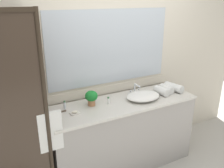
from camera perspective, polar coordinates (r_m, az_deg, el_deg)
The scene contains 13 objects.
ground_plane at distance 3.30m, azimuth 2.42°, elevation -18.64°, with size 8.00×8.00×0.00m, color #B7B2A8.
wall_back_with_mirror at distance 2.98m, azimuth -0.56°, elevation 5.27°, with size 4.40×0.06×2.60m.
vanity_cabinet at distance 3.05m, azimuth 2.46°, elevation -11.92°, with size 1.80×0.58×0.90m.
shower_enclosure at distance 2.28m, azimuth -23.62°, elevation -9.05°, with size 1.20×0.59×2.00m.
sink_basin at distance 2.91m, azimuth 7.43°, elevation -2.83°, with size 0.42×0.33×0.08m, color white.
faucet at distance 3.04m, azimuth 5.52°, elevation -1.59°, with size 0.17×0.14×0.14m.
potted_plant at distance 2.71m, azimuth -4.95°, elevation -3.10°, with size 0.14×0.14×0.18m.
soap_dish at distance 2.57m, azimuth -8.86°, elevation -6.78°, with size 0.10×0.07×0.04m.
amenity_bottle_conditioner at distance 2.69m, azimuth -11.25°, elevation -4.99°, with size 0.02×0.02×0.09m.
amenity_bottle_shampoo at distance 2.76m, azimuth -0.89°, elevation -4.01°, with size 0.03×0.03×0.09m.
rolled_towel_near_edge at distance 3.23m, azimuth 14.51°, elevation -0.77°, with size 0.10×0.10×0.25m, color white.
rolled_towel_middle at distance 3.17m, azimuth 12.91°, elevation -1.14°, with size 0.09×0.09×0.19m, color white.
rolled_towel_far_edge at distance 3.08m, azimuth 11.77°, elevation -1.66°, with size 0.10×0.10×0.20m, color white.
Camera 1 is at (-1.33, -2.21, 2.06)m, focal length 38.27 mm.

